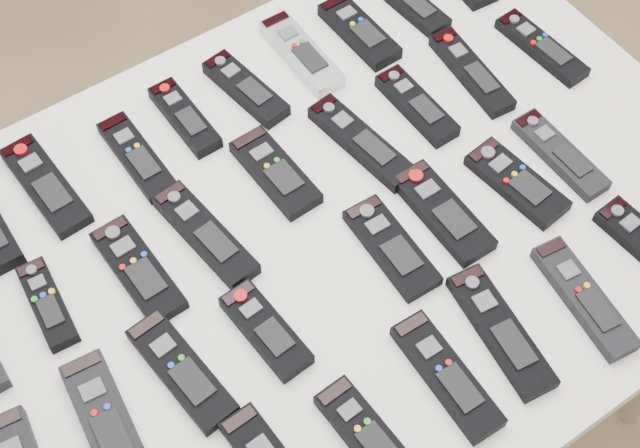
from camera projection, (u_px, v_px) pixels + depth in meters
ground at (347, 352)px, 2.05m from camera, size 4.00×4.00×0.00m
table at (320, 251)px, 1.35m from camera, size 1.25×0.88×0.78m
remote_2 at (46, 185)px, 1.34m from camera, size 0.07×0.19×0.02m
remote_3 at (137, 157)px, 1.36m from camera, size 0.05×0.17×0.02m
remote_4 at (185, 117)px, 1.40m from camera, size 0.05×0.16×0.02m
remote_5 at (246, 89)px, 1.43m from camera, size 0.07×0.17×0.02m
remote_6 at (301, 54)px, 1.48m from camera, size 0.05×0.18×0.02m
remote_7 at (359, 31)px, 1.50m from camera, size 0.06×0.17×0.02m
remote_8 at (411, 4)px, 1.54m from camera, size 0.06×0.16×0.02m
remote_11 at (48, 304)px, 1.23m from camera, size 0.05×0.14×0.02m
remote_12 at (138, 270)px, 1.26m from camera, size 0.06×0.18×0.02m
remote_13 at (206, 235)px, 1.29m from camera, size 0.07×0.20×0.02m
remote_14 at (275, 172)px, 1.35m from camera, size 0.07×0.17×0.02m
remote_15 at (361, 142)px, 1.38m from camera, size 0.07×0.20×0.02m
remote_16 at (417, 106)px, 1.42m from camera, size 0.05×0.16×0.02m
remote_17 at (471, 72)px, 1.45m from camera, size 0.06×0.19×0.02m
remote_18 at (541, 48)px, 1.49m from camera, size 0.06×0.18×0.02m
remote_20 at (106, 420)px, 1.14m from camera, size 0.08×0.19×0.02m
remote_21 at (182, 371)px, 1.18m from camera, size 0.07×0.19×0.02m
remote_22 at (266, 330)px, 1.20m from camera, size 0.06×0.15×0.02m
remote_23 at (391, 247)px, 1.28m from camera, size 0.07×0.17×0.02m
remote_24 at (443, 212)px, 1.31m from camera, size 0.06×0.18×0.02m
remote_25 at (517, 183)px, 1.34m from camera, size 0.08×0.17×0.02m
remote_26 at (560, 154)px, 1.37m from camera, size 0.05×0.17×0.02m
remote_30 at (366, 434)px, 1.13m from camera, size 0.06×0.16×0.02m
remote_31 at (447, 376)px, 1.17m from camera, size 0.06×0.19×0.02m
remote_32 at (501, 331)px, 1.21m from camera, size 0.08×0.21×0.02m
remote_33 at (584, 298)px, 1.23m from camera, size 0.07×0.19×0.02m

